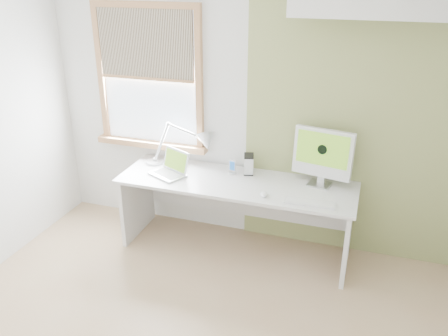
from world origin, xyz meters
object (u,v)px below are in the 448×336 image
at_px(laptop, 171,169).
at_px(desk_lamp, 196,144).
at_px(desk, 238,197).
at_px(external_drive, 249,164).
at_px(imac, 323,154).

bearing_deg(laptop, desk_lamp, 61.81).
xyz_separation_m(desk, desk_lamp, (-0.48, 0.19, 0.42)).
height_order(external_drive, imac, imac).
distance_m(desk_lamp, laptop, 0.37).
distance_m(desk, desk_lamp, 0.67).
bearing_deg(desk_lamp, desk, -21.14).
distance_m(desk, imac, 0.90).
bearing_deg(imac, laptop, -170.97).
bearing_deg(laptop, desk, 8.73).
height_order(desk, imac, imac).
distance_m(desk, external_drive, 0.33).
bearing_deg(external_drive, imac, -2.83).
xyz_separation_m(laptop, external_drive, (0.70, 0.25, 0.04)).
height_order(desk_lamp, imac, imac).
relative_size(desk, desk_lamp, 2.80).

